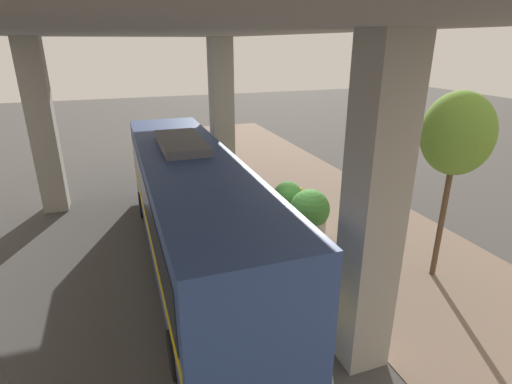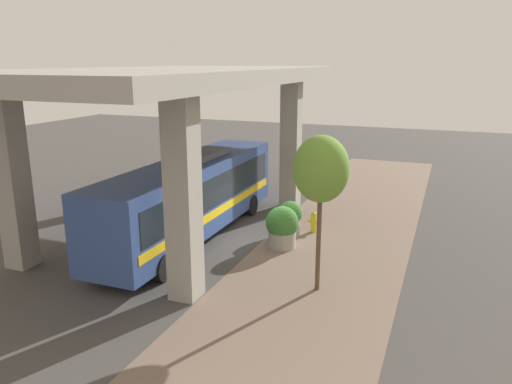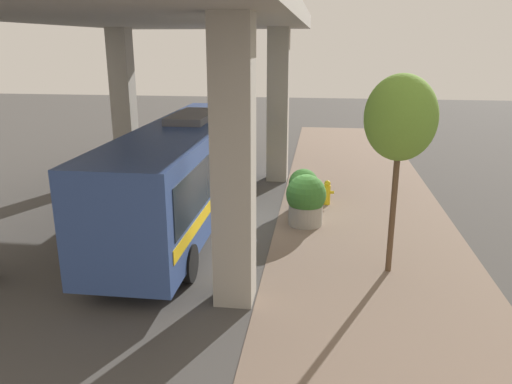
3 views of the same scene
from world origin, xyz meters
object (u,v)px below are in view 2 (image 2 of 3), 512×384
at_px(bus, 191,194).
at_px(planter_middle, 282,227).
at_px(planter_front, 290,218).
at_px(street_tree_near, 321,170).
at_px(fire_hydrant, 314,222).

distance_m(bus, planter_middle, 4.18).
height_order(planter_front, street_tree_near, street_tree_near).
height_order(fire_hydrant, planter_front, planter_front).
height_order(fire_hydrant, planter_middle, planter_middle).
xyz_separation_m(fire_hydrant, street_tree_near, (-1.63, 5.59, 3.65)).
height_order(planter_middle, street_tree_near, street_tree_near).
bearing_deg(planter_middle, street_tree_near, 125.54).
relative_size(planter_front, planter_middle, 0.89).
distance_m(bus, street_tree_near, 7.40).
bearing_deg(fire_hydrant, bus, 28.32).
relative_size(bus, planter_middle, 7.00).
bearing_deg(street_tree_near, planter_front, -62.49).
relative_size(bus, planter_front, 7.85).
xyz_separation_m(bus, planter_middle, (-4.03, -0.29, -1.07)).
xyz_separation_m(bus, fire_hydrant, (-4.76, -2.56, -1.47)).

